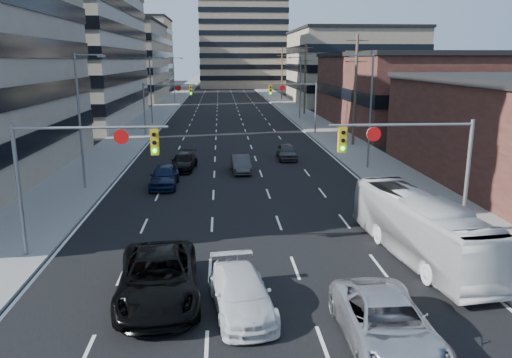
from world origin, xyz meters
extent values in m
plane|color=black|center=(0.00, 0.00, 0.00)|extent=(400.00, 400.00, 0.00)
cube|color=black|center=(0.00, 130.00, 0.01)|extent=(18.00, 300.00, 0.02)
cube|color=slate|center=(-11.50, 130.00, 0.07)|extent=(5.00, 300.00, 0.15)
cube|color=slate|center=(11.50, 130.00, 0.07)|extent=(5.00, 300.00, 0.15)
cube|color=#ADA089|center=(-27.00, 60.00, 14.00)|extent=(26.00, 34.00, 28.00)
cube|color=gray|center=(-24.00, 100.00, 8.00)|extent=(20.00, 30.00, 16.00)
cube|color=#472119|center=(24.00, 50.00, 4.50)|extent=(20.00, 30.00, 9.00)
cube|color=gray|center=(25.00, 88.00, 7.00)|extent=(22.00, 28.00, 14.00)
cube|color=#ADA089|center=(-28.00, 140.00, 10.00)|extent=(24.00, 24.00, 20.00)
cube|color=gray|center=(32.00, 130.00, 6.00)|extent=(22.00, 22.00, 12.00)
cylinder|color=slate|center=(-10.00, 8.00, 3.00)|extent=(0.18, 0.18, 6.00)
cylinder|color=slate|center=(-6.75, 8.00, 5.80)|extent=(6.50, 0.12, 0.12)
cube|color=gold|center=(-4.10, 8.00, 5.15)|extent=(0.35, 0.28, 1.10)
cylinder|color=black|center=(-4.10, 7.84, 5.50)|extent=(0.18, 0.06, 0.18)
cylinder|color=black|center=(-4.10, 7.84, 5.15)|extent=(0.18, 0.06, 0.18)
cylinder|color=#0CE526|center=(-4.10, 7.84, 4.80)|extent=(0.18, 0.06, 0.18)
cylinder|color=white|center=(-5.50, 7.97, 5.40)|extent=(0.64, 0.06, 0.64)
cylinder|color=slate|center=(10.00, 8.00, 3.00)|extent=(0.18, 0.18, 6.00)
cylinder|color=slate|center=(6.75, 8.00, 5.80)|extent=(6.50, 0.12, 0.12)
cube|color=gold|center=(4.10, 8.00, 5.15)|extent=(0.35, 0.28, 1.10)
cylinder|color=black|center=(4.10, 7.84, 5.50)|extent=(0.18, 0.06, 0.18)
cylinder|color=black|center=(4.10, 7.84, 5.15)|extent=(0.18, 0.06, 0.18)
cylinder|color=#0CE526|center=(4.10, 7.84, 4.80)|extent=(0.18, 0.06, 0.18)
cylinder|color=white|center=(5.50, 7.97, 5.40)|extent=(0.64, 0.06, 0.64)
cylinder|color=slate|center=(-10.00, 45.00, 3.00)|extent=(0.18, 0.18, 6.00)
cylinder|color=slate|center=(-7.00, 45.00, 5.80)|extent=(6.00, 0.12, 0.12)
cube|color=gold|center=(-4.60, 45.00, 5.15)|extent=(0.35, 0.28, 1.10)
cylinder|color=black|center=(-4.60, 44.84, 5.50)|extent=(0.18, 0.06, 0.18)
cylinder|color=black|center=(-4.60, 44.84, 5.15)|extent=(0.18, 0.06, 0.18)
cylinder|color=#0CE526|center=(-4.60, 44.84, 4.80)|extent=(0.18, 0.06, 0.18)
cylinder|color=white|center=(-6.00, 44.97, 5.40)|extent=(0.64, 0.06, 0.64)
cylinder|color=slate|center=(10.00, 45.00, 3.00)|extent=(0.18, 0.18, 6.00)
cylinder|color=slate|center=(7.00, 45.00, 5.80)|extent=(6.00, 0.12, 0.12)
cube|color=gold|center=(4.60, 45.00, 5.15)|extent=(0.35, 0.28, 1.10)
cylinder|color=black|center=(4.60, 44.84, 5.50)|extent=(0.18, 0.06, 0.18)
cylinder|color=black|center=(4.60, 44.84, 5.15)|extent=(0.18, 0.06, 0.18)
cylinder|color=#0CE526|center=(4.60, 44.84, 4.80)|extent=(0.18, 0.06, 0.18)
cylinder|color=white|center=(6.00, 44.97, 5.40)|extent=(0.64, 0.06, 0.64)
cylinder|color=#4C3D2D|center=(12.20, 36.00, 5.50)|extent=(0.28, 0.28, 11.00)
cube|color=#4C3D2D|center=(12.20, 36.00, 10.40)|extent=(2.20, 0.10, 0.10)
cube|color=#4C3D2D|center=(12.20, 36.00, 9.40)|extent=(2.20, 0.10, 0.10)
cube|color=#4C3D2D|center=(12.20, 36.00, 8.40)|extent=(2.20, 0.10, 0.10)
cylinder|color=#4C3D2D|center=(12.20, 66.00, 5.50)|extent=(0.28, 0.28, 11.00)
cube|color=#4C3D2D|center=(12.20, 66.00, 10.40)|extent=(2.20, 0.10, 0.10)
cube|color=#4C3D2D|center=(12.20, 66.00, 9.40)|extent=(2.20, 0.10, 0.10)
cube|color=#4C3D2D|center=(12.20, 66.00, 8.40)|extent=(2.20, 0.10, 0.10)
cylinder|color=#4C3D2D|center=(12.20, 96.00, 5.50)|extent=(0.28, 0.28, 11.00)
cube|color=#4C3D2D|center=(12.20, 96.00, 10.40)|extent=(2.20, 0.10, 0.10)
cube|color=#4C3D2D|center=(12.20, 96.00, 9.40)|extent=(2.20, 0.10, 0.10)
cube|color=#4C3D2D|center=(12.20, 96.00, 8.40)|extent=(2.20, 0.10, 0.10)
cylinder|color=slate|center=(-10.50, 20.00, 4.50)|extent=(0.16, 0.16, 9.00)
cylinder|color=slate|center=(-9.60, 20.00, 8.90)|extent=(1.80, 0.10, 0.10)
cube|color=slate|center=(-8.80, 20.00, 8.82)|extent=(0.50, 0.22, 0.14)
cylinder|color=slate|center=(-10.50, 55.00, 4.50)|extent=(0.16, 0.16, 9.00)
cylinder|color=slate|center=(-9.60, 55.00, 8.90)|extent=(1.80, 0.10, 0.10)
cube|color=slate|center=(-8.80, 55.00, 8.82)|extent=(0.50, 0.22, 0.14)
cylinder|color=slate|center=(-10.50, 90.00, 4.50)|extent=(0.16, 0.16, 9.00)
cylinder|color=slate|center=(-9.60, 90.00, 8.90)|extent=(1.80, 0.10, 0.10)
cube|color=slate|center=(-8.80, 90.00, 8.82)|extent=(0.50, 0.22, 0.14)
cylinder|color=slate|center=(10.50, 25.00, 4.50)|extent=(0.16, 0.16, 9.00)
cylinder|color=slate|center=(9.60, 25.00, 8.90)|extent=(1.80, 0.10, 0.10)
cube|color=slate|center=(8.80, 25.00, 8.82)|extent=(0.50, 0.22, 0.14)
cylinder|color=slate|center=(10.50, 60.00, 4.50)|extent=(0.16, 0.16, 9.00)
cylinder|color=slate|center=(9.60, 60.00, 8.90)|extent=(1.80, 0.10, 0.10)
cube|color=slate|center=(8.80, 60.00, 8.82)|extent=(0.50, 0.22, 0.14)
imported|color=black|center=(-3.62, 3.55, 0.86)|extent=(3.39, 6.44, 1.73)
imported|color=silver|center=(-0.64, 2.47, 0.69)|extent=(2.53, 4.97, 1.38)
imported|color=#BDBCC1|center=(3.69, -0.12, 0.78)|extent=(2.68, 5.68, 1.57)
imported|color=silver|center=(7.48, 6.77, 1.39)|extent=(3.45, 10.18, 2.78)
imported|color=black|center=(-5.20, 20.39, 0.77)|extent=(1.82, 4.53, 1.54)
imported|color=#343436|center=(0.28, 24.67, 0.65)|extent=(1.59, 4.04, 1.31)
imported|color=black|center=(-4.28, 25.82, 0.66)|extent=(2.29, 4.68, 1.31)
imported|color=#37373A|center=(4.55, 29.57, 0.69)|extent=(1.75, 4.11, 1.38)
camera|label=1|loc=(-1.26, -13.50, 8.62)|focal=35.00mm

